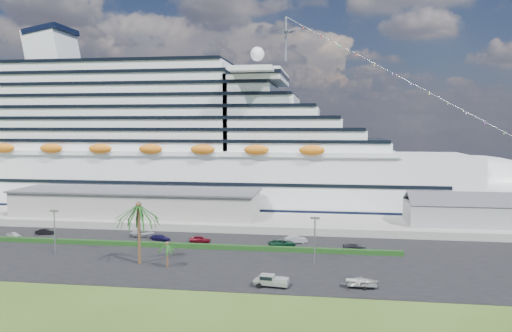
% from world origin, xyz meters
% --- Properties ---
extents(ground, '(420.00, 420.00, 0.00)m').
position_xyz_m(ground, '(0.00, 0.00, 0.00)').
color(ground, '#34521B').
rests_on(ground, ground).
extents(asphalt_lot, '(140.00, 38.00, 0.12)m').
position_xyz_m(asphalt_lot, '(0.00, 11.00, 0.06)').
color(asphalt_lot, black).
rests_on(asphalt_lot, ground).
extents(wharf, '(240.00, 20.00, 1.80)m').
position_xyz_m(wharf, '(0.00, 40.00, 0.90)').
color(wharf, gray).
rests_on(wharf, ground).
extents(water, '(420.00, 160.00, 0.02)m').
position_xyz_m(water, '(0.00, 130.00, 0.01)').
color(water, black).
rests_on(water, ground).
extents(cruise_ship, '(191.00, 38.00, 54.00)m').
position_xyz_m(cruise_ship, '(-21.53, 64.00, 16.69)').
color(cruise_ship, silver).
rests_on(cruise_ship, ground).
extents(terminal_building, '(61.00, 15.00, 6.30)m').
position_xyz_m(terminal_building, '(-25.00, 40.00, 5.01)').
color(terminal_building, gray).
rests_on(terminal_building, wharf).
extents(port_shed, '(24.00, 12.31, 7.37)m').
position_xyz_m(port_shed, '(52.00, 40.00, 4.40)').
color(port_shed, gray).
rests_on(port_shed, wharf).
extents(hedge, '(88.00, 1.10, 0.90)m').
position_xyz_m(hedge, '(-8.00, 16.00, 0.57)').
color(hedge, black).
rests_on(hedge, asphalt_lot).
extents(lamp_post_left, '(1.60, 0.35, 8.27)m').
position_xyz_m(lamp_post_left, '(-28.00, 8.00, 5.34)').
color(lamp_post_left, gray).
rests_on(lamp_post_left, asphalt_lot).
extents(lamp_post_right, '(1.60, 0.35, 8.27)m').
position_xyz_m(lamp_post_right, '(20.00, 8.00, 5.34)').
color(lamp_post_right, gray).
rests_on(lamp_post_right, asphalt_lot).
extents(palm_tall, '(8.82, 8.82, 11.13)m').
position_xyz_m(palm_tall, '(-10.00, 4.00, 9.20)').
color(palm_tall, '#47301E').
rests_on(palm_tall, ground).
extents(palm_short, '(3.53, 3.53, 4.56)m').
position_xyz_m(palm_short, '(-4.50, 2.50, 3.67)').
color(palm_short, '#47301E').
rests_on(palm_short, ground).
extents(parked_car_0, '(3.94, 2.63, 1.24)m').
position_xyz_m(parked_car_0, '(-43.89, 19.10, 0.74)').
color(parked_car_0, silver).
rests_on(parked_car_0, asphalt_lot).
extents(parked_car_1, '(4.29, 2.42, 1.34)m').
position_xyz_m(parked_car_1, '(-39.20, 23.24, 0.79)').
color(parked_car_1, black).
rests_on(parked_car_1, asphalt_lot).
extents(parked_car_2, '(5.32, 2.50, 1.47)m').
position_xyz_m(parked_car_2, '(-17.09, 24.09, 0.86)').
color(parked_car_2, '#94959C').
rests_on(parked_car_2, asphalt_lot).
extents(parked_car_3, '(4.52, 2.78, 1.22)m').
position_xyz_m(parked_car_3, '(-12.23, 21.35, 0.73)').
color(parked_car_3, '#15113E').
rests_on(parked_car_3, asphalt_lot).
extents(parked_car_4, '(4.30, 1.87, 1.44)m').
position_xyz_m(parked_car_4, '(-3.64, 20.68, 0.84)').
color(parked_car_4, '#600C19').
rests_on(parked_car_4, asphalt_lot).
extents(parked_car_5, '(4.85, 3.05, 1.51)m').
position_xyz_m(parked_car_5, '(15.78, 23.12, 0.88)').
color(parked_car_5, '#A1A4A8').
rests_on(parked_car_5, asphalt_lot).
extents(parked_car_6, '(5.93, 4.24, 1.50)m').
position_xyz_m(parked_car_6, '(13.35, 19.40, 0.87)').
color(parked_car_6, '#0C331F').
rests_on(parked_car_6, asphalt_lot).
extents(parked_car_7, '(4.46, 1.86, 1.29)m').
position_xyz_m(parked_car_7, '(27.27, 19.02, 0.76)').
color(parked_car_7, black).
rests_on(parked_car_7, asphalt_lot).
extents(pickup_truck, '(5.30, 2.45, 1.81)m').
position_xyz_m(pickup_truck, '(13.91, -4.93, 1.11)').
color(pickup_truck, black).
rests_on(pickup_truck, asphalt_lot).
extents(boat_trailer, '(5.39, 3.40, 1.56)m').
position_xyz_m(boat_trailer, '(27.22, -3.69, 1.15)').
color(boat_trailer, gray).
rests_on(boat_trailer, asphalt_lot).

